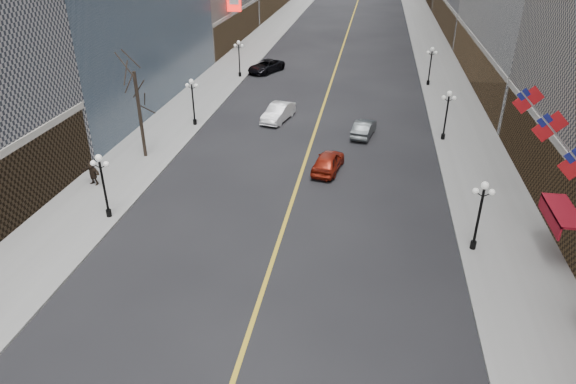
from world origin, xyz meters
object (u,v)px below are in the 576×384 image
(car_nb_far, at_px, (266,66))
(car_sb_far, at_px, (364,128))
(streetlamp_west_2, at_px, (193,97))
(car_nb_mid, at_px, (278,112))
(streetlamp_west_1, at_px, (103,180))
(car_sb_mid, at_px, (328,162))
(streetlamp_east_1, at_px, (480,209))
(streetlamp_west_3, at_px, (239,55))
(streetlamp_east_2, at_px, (447,110))
(streetlamp_east_3, at_px, (431,62))

(car_nb_far, xyz_separation_m, car_sb_far, (13.61, -21.10, -0.05))
(car_sb_far, bearing_deg, streetlamp_west_2, 10.39)
(car_nb_far, bearing_deg, streetlamp_west_2, -73.09)
(car_nb_far, bearing_deg, car_nb_mid, -50.26)
(streetlamp_west_1, relative_size, car_sb_far, 1.00)
(streetlamp_west_1, xyz_separation_m, car_sb_mid, (13.83, 9.86, -2.09))
(streetlamp_west_2, height_order, car_nb_mid, streetlamp_west_2)
(car_sb_far, bearing_deg, car_nb_mid, -7.88)
(car_sb_mid, bearing_deg, car_nb_mid, -52.23)
(streetlamp_east_1, bearing_deg, car_sb_mid, 134.73)
(streetlamp_west_3, relative_size, car_nb_far, 0.79)
(streetlamp_west_3, bearing_deg, car_nb_far, 48.15)
(car_nb_far, bearing_deg, streetlamp_east_2, -20.98)
(streetlamp_east_2, bearing_deg, car_sb_mid, -140.19)
(streetlamp_east_3, height_order, car_nb_mid, streetlamp_east_3)
(streetlamp_east_1, relative_size, car_nb_far, 0.79)
(streetlamp_east_1, relative_size, streetlamp_east_2, 1.00)
(streetlamp_east_3, height_order, car_sb_mid, streetlamp_east_3)
(streetlamp_east_1, xyz_separation_m, car_nb_far, (-20.80, 39.13, -2.10))
(streetlamp_west_3, xyz_separation_m, car_nb_far, (2.80, 3.13, -2.10))
(streetlamp_west_3, bearing_deg, car_nb_mid, -62.78)
(streetlamp_east_3, distance_m, streetlamp_west_1, 43.05)
(streetlamp_east_3, xyz_separation_m, streetlamp_west_1, (-23.60, -36.00, 0.00))
(car_nb_mid, bearing_deg, streetlamp_east_2, 2.74)
(streetlamp_east_2, bearing_deg, car_nb_mid, 169.77)
(streetlamp_west_2, xyz_separation_m, car_nb_far, (2.80, 21.13, -2.10))
(streetlamp_west_3, xyz_separation_m, car_sb_mid, (13.83, -26.14, -2.09))
(car_sb_far, bearing_deg, streetlamp_east_1, 122.06)
(car_nb_mid, bearing_deg, streetlamp_west_3, 130.20)
(car_nb_mid, xyz_separation_m, car_nb_far, (-4.99, 18.27, -0.05))
(car_nb_far, distance_m, car_sb_far, 25.11)
(streetlamp_west_2, bearing_deg, streetlamp_west_1, -90.00)
(streetlamp_west_3, height_order, car_sb_far, streetlamp_west_3)
(streetlamp_west_3, height_order, car_sb_mid, streetlamp_west_3)
(car_nb_far, bearing_deg, streetlamp_west_1, -69.63)
(streetlamp_east_3, relative_size, car_nb_mid, 0.88)
(streetlamp_east_1, distance_m, car_sb_far, 19.53)
(streetlamp_west_1, relative_size, car_nb_mid, 0.88)
(streetlamp_east_3, bearing_deg, streetlamp_west_3, 180.00)
(streetlamp_west_1, bearing_deg, car_nb_far, 85.91)
(streetlamp_east_2, height_order, car_nb_mid, streetlamp_east_2)
(car_nb_mid, relative_size, car_sb_far, 1.14)
(streetlamp_east_1, height_order, streetlamp_west_3, same)
(streetlamp_east_2, bearing_deg, car_nb_far, 134.55)
(streetlamp_east_1, distance_m, streetlamp_east_2, 18.00)
(streetlamp_east_3, distance_m, car_nb_far, 21.14)
(streetlamp_east_2, relative_size, car_sb_far, 1.00)
(streetlamp_west_3, bearing_deg, streetlamp_east_2, -37.33)
(streetlamp_west_2, height_order, car_sb_mid, streetlamp_west_2)
(streetlamp_west_2, bearing_deg, streetlamp_east_3, 37.33)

